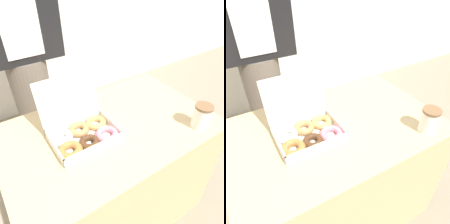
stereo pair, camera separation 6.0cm
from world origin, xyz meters
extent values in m
plane|color=gray|center=(0.00, 0.00, 0.00)|extent=(14.00, 14.00, 0.00)
cube|color=tan|center=(0.00, 0.00, 0.36)|extent=(1.04, 0.66, 0.72)
cube|color=white|center=(-0.14, -0.01, 0.73)|extent=(0.29, 0.22, 0.01)
cube|color=white|center=(-0.29, -0.01, 0.75)|extent=(0.01, 0.22, 0.04)
cube|color=white|center=(0.00, -0.01, 0.75)|extent=(0.01, 0.22, 0.04)
cube|color=white|center=(-0.14, -0.11, 0.75)|extent=(0.29, 0.01, 0.04)
cube|color=white|center=(-0.14, 0.09, 0.75)|extent=(0.29, 0.01, 0.04)
cube|color=white|center=(-0.14, 0.12, 0.88)|extent=(0.29, 0.05, 0.21)
torus|color=#A87038|center=(-0.24, -0.06, 0.75)|extent=(0.15, 0.15, 0.03)
torus|color=white|center=(-0.24, 0.04, 0.74)|extent=(0.13, 0.13, 0.03)
torus|color=#4C2D19|center=(-0.14, -0.06, 0.74)|extent=(0.11, 0.11, 0.03)
torus|color=#B27F4C|center=(-0.14, 0.04, 0.75)|extent=(0.11, 0.11, 0.03)
torus|color=pink|center=(-0.05, -0.06, 0.75)|extent=(0.12, 0.12, 0.03)
torus|color=tan|center=(-0.05, 0.04, 0.74)|extent=(0.14, 0.14, 0.03)
cylinder|color=white|center=(0.36, -0.24, 0.78)|extent=(0.08, 0.08, 0.11)
cylinder|color=brown|center=(0.36, -0.24, 0.84)|extent=(0.08, 0.08, 0.01)
cylinder|color=#665B51|center=(-0.19, 0.65, 0.45)|extent=(0.25, 0.25, 0.89)
cube|color=black|center=(-0.19, 0.65, 1.17)|extent=(0.45, 0.20, 0.56)
cube|color=silver|center=(-0.19, 0.54, 1.12)|extent=(0.20, 0.01, 0.36)
camera|label=1|loc=(-0.44, -0.68, 1.43)|focal=35.00mm
camera|label=2|loc=(-0.39, -0.71, 1.43)|focal=35.00mm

